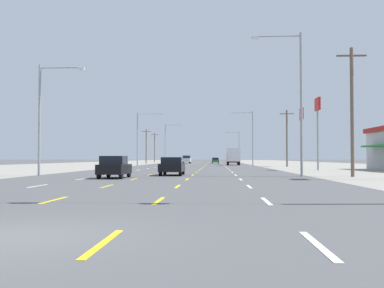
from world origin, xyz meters
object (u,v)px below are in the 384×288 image
at_px(hatchback_inner_left_nearest, 114,167).
at_px(sedan_center_turn_near, 172,166).
at_px(pole_sign_right_row_2, 302,121).
at_px(streetlight_left_row_0, 44,111).
at_px(suv_inner_left_midfar, 187,159).
at_px(box_truck_far_right_mid, 233,156).
at_px(streetlight_right_row_2, 237,144).
at_px(streetlight_left_row_1, 141,134).
at_px(pole_sign_right_row_1, 318,115).
at_px(sedan_inner_right_far, 215,160).
at_px(streetlight_left_row_2, 167,140).
at_px(streetlight_right_row_1, 250,134).
at_px(streetlight_right_row_0, 297,94).

height_order(hatchback_inner_left_nearest, sedan_center_turn_near, hatchback_inner_left_nearest).
bearing_deg(pole_sign_right_row_2, streetlight_left_row_0, -124.34).
bearing_deg(suv_inner_left_midfar, box_truck_far_right_mid, -67.83).
bearing_deg(streetlight_right_row_2, streetlight_left_row_1, -112.95).
height_order(suv_inner_left_midfar, streetlight_left_row_0, streetlight_left_row_0).
height_order(sedan_center_turn_near, pole_sign_right_row_1, pole_sign_right_row_1).
height_order(box_truck_far_right_mid, sedan_inner_right_far, box_truck_far_right_mid).
xyz_separation_m(streetlight_left_row_1, streetlight_left_row_2, (-0.13, 45.38, 0.61)).
bearing_deg(pole_sign_right_row_1, streetlight_right_row_1, 101.02).
distance_m(hatchback_inner_left_nearest, streetlight_left_row_2, 94.86).
height_order(box_truck_far_right_mid, streetlight_right_row_0, streetlight_right_row_0).
bearing_deg(pole_sign_right_row_2, streetlight_right_row_0, -101.00).
xyz_separation_m(sedan_center_turn_near, streetlight_right_row_1, (9.61, 43.65, 4.78)).
distance_m(pole_sign_right_row_1, streetlight_right_row_0, 18.19).
distance_m(sedan_center_turn_near, streetlight_left_row_0, 10.94).
relative_size(sedan_inner_right_far, streetlight_right_row_0, 0.41).
distance_m(box_truck_far_right_mid, streetlight_right_row_0, 54.12).
bearing_deg(streetlight_right_row_0, streetlight_right_row_2, 90.12).
relative_size(hatchback_inner_left_nearest, streetlight_left_row_2, 0.36).
relative_size(streetlight_right_row_1, streetlight_right_row_2, 1.11).
relative_size(pole_sign_right_row_2, streetlight_left_row_0, 1.09).
bearing_deg(streetlight_right_row_1, pole_sign_right_row_2, -33.96).
xyz_separation_m(box_truck_far_right_mid, streetlight_left_row_1, (-16.66, -8.48, 3.74)).
bearing_deg(streetlight_right_row_2, sedan_inner_right_far, -125.98).
xyz_separation_m(pole_sign_right_row_1, streetlight_left_row_1, (-24.79, 28.01, -0.64)).
height_order(hatchback_inner_left_nearest, box_truck_far_right_mid, box_truck_far_right_mid).
bearing_deg(pole_sign_right_row_1, sedan_center_turn_near, -133.92).
height_order(box_truck_far_right_mid, streetlight_left_row_1, streetlight_left_row_1).
bearing_deg(streetlight_right_row_1, box_truck_far_right_mid, 107.47).
height_order(sedan_inner_right_far, streetlight_right_row_0, streetlight_right_row_0).
height_order(hatchback_inner_left_nearest, streetlight_left_row_1, streetlight_left_row_1).
bearing_deg(streetlight_left_row_1, box_truck_far_right_mid, 26.99).
height_order(suv_inner_left_midfar, streetlight_right_row_0, streetlight_right_row_0).
bearing_deg(pole_sign_right_row_1, suv_inner_left_midfar, 106.69).
height_order(suv_inner_left_midfar, streetlight_left_row_1, streetlight_left_row_1).
distance_m(sedan_center_turn_near, suv_inner_left_midfar, 78.34).
relative_size(streetlight_left_row_2, streetlight_right_row_2, 1.24).
distance_m(box_truck_far_right_mid, suv_inner_left_midfar, 28.21).
height_order(streetlight_left_row_1, streetlight_left_row_2, streetlight_left_row_2).
distance_m(streetlight_left_row_0, streetlight_right_row_1, 49.40).
bearing_deg(suv_inner_left_midfar, sedan_center_turn_near, -87.29).
xyz_separation_m(hatchback_inner_left_nearest, streetlight_left_row_0, (-6.40, 3.73, 4.27)).
distance_m(hatchback_inner_left_nearest, suv_inner_left_midfar, 83.71).
xyz_separation_m(hatchback_inner_left_nearest, sedan_inner_right_far, (7.01, 86.22, -0.03)).
bearing_deg(streetlight_right_row_0, streetlight_left_row_2, 102.14).
xyz_separation_m(suv_inner_left_midfar, pole_sign_right_row_1, (18.77, -62.61, 5.19)).
bearing_deg(sedan_center_turn_near, pole_sign_right_row_1, 46.08).
height_order(streetlight_left_row_1, streetlight_right_row_2, streetlight_left_row_1).
relative_size(pole_sign_right_row_2, streetlight_left_row_2, 0.89).
bearing_deg(streetlight_left_row_2, box_truck_far_right_mid, -65.54).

